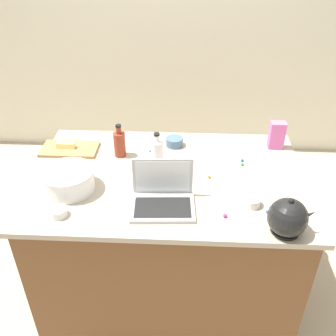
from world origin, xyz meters
The scene contains 22 objects.
ground_plane centered at (0.00, 0.00, 0.00)m, with size 12.00×12.00×0.00m, color #B7A88E.
wall_back centered at (0.00, 1.91, 1.30)m, with size 8.00×0.10×2.60m, color beige.
island_counter centered at (0.00, 0.00, 0.45)m, with size 1.51×1.00×0.90m.
laptop centered at (-0.01, -0.25, 0.95)m, with size 0.32×0.25×0.22m.
mixing_bowl_large centered at (-0.51, -0.15, 0.96)m, with size 0.27×0.27×0.12m.
bottle_vinegar centered at (-0.07, 0.12, 0.98)m, with size 0.07×0.07×0.20m.
bottle_soy centered at (-0.29, 0.20, 0.98)m, with size 0.07×0.07×0.20m.
kettle centered at (0.55, -0.42, 0.98)m, with size 0.21×0.18×0.20m.
cutting_board centered at (-0.61, 0.24, 0.91)m, with size 0.34×0.19×0.02m, color #AD7F4C.
butter_stick_left centered at (-0.63, 0.24, 0.94)m, with size 0.11×0.04×0.04m, color #F4E58C.
ramekin_small centered at (0.02, 0.33, 0.93)m, with size 0.11×0.11×0.05m, color slate.
ramekin_medium centered at (-0.51, -0.36, 0.92)m, with size 0.08×0.08×0.04m, color white.
ramekin_wide centered at (0.43, -0.24, 0.92)m, with size 0.09×0.09×0.04m, color white.
candy_bag centered at (0.65, 0.34, 0.99)m, with size 0.09×0.06×0.17m, color pink.
candy_0 centered at (-0.09, 0.09, 0.91)m, with size 0.02×0.02×0.02m, color blue.
candy_1 centered at (0.50, -0.29, 0.91)m, with size 0.02×0.02×0.02m, color blue.
candy_3 centered at (0.43, 0.17, 0.91)m, with size 0.02×0.02×0.02m, color blue.
candy_4 centered at (-0.12, 0.25, 0.91)m, with size 0.01×0.01×0.01m, color blue.
candy_5 centered at (-0.01, -0.07, 0.91)m, with size 0.02×0.02×0.02m, color yellow.
candy_6 centered at (0.42, 0.12, 0.91)m, with size 0.02×0.02×0.02m, color green.
candy_7 centered at (0.29, -0.33, 0.91)m, with size 0.02×0.02×0.02m, color #CC3399.
candy_8 centered at (0.23, -0.01, 0.91)m, with size 0.02×0.02×0.02m, color orange.
Camera 1 is at (0.09, -1.73, 2.10)m, focal length 40.81 mm.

